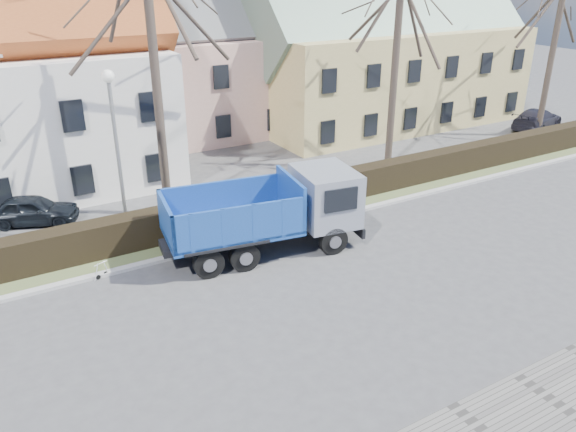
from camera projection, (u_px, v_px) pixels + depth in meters
ground at (316, 292)px, 18.24m from camera, size 120.00×120.00×0.00m
curb_far at (252, 237)px, 21.84m from camera, size 80.00×0.30×0.12m
grass_strip at (234, 222)px, 23.11m from camera, size 80.00×3.00×0.10m
hedge at (236, 211)px, 22.70m from camera, size 60.00×0.90×1.30m
building_pink at (194, 68)px, 34.21m from camera, size 10.80×8.80×8.00m
building_yellow at (380, 56)px, 37.28m from camera, size 18.80×10.80×8.50m
tree_1 at (154, 63)px, 21.44m from camera, size 9.20×9.20×12.65m
tree_2 at (395, 60)px, 27.31m from camera, size 8.00×8.00×11.00m
tree_3 at (553, 49)px, 32.96m from camera, size 7.60×7.60×10.45m
dump_truck at (257, 215)px, 20.22m from camera, size 7.76×3.84×2.97m
streetlight at (118, 158)px, 20.51m from camera, size 0.51×0.51×6.55m
cart_frame at (96, 272)px, 18.83m from camera, size 0.80×0.64×0.64m
parked_car_a at (32, 210)px, 22.88m from camera, size 3.85×2.74×1.22m
parked_car_b at (537, 119)px, 36.23m from camera, size 4.91×3.03×1.33m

